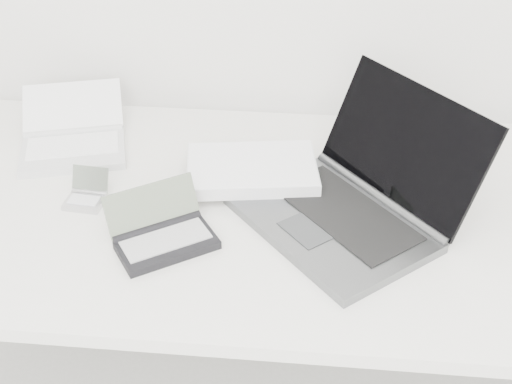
# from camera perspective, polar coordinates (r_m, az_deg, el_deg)

# --- Properties ---
(desk) EXTENTS (1.60, 0.80, 0.73)m
(desk) POSITION_cam_1_polar(r_m,az_deg,el_deg) (1.53, 1.26, -2.46)
(desk) COLOR white
(desk) RESTS_ON ground
(laptop_large) EXTENTS (0.64, 0.54, 0.24)m
(laptop_large) POSITION_cam_1_polar(r_m,az_deg,el_deg) (1.48, 5.04, 0.20)
(laptop_large) COLOR #5E6063
(laptop_large) RESTS_ON desk
(netbook_open_white) EXTENTS (0.31, 0.35, 0.08)m
(netbook_open_white) POSITION_cam_1_polar(r_m,az_deg,el_deg) (1.74, -14.43, 4.16)
(netbook_open_white) COLOR silver
(netbook_open_white) RESTS_ON desk
(pda_silver) EXTENTS (0.09, 0.10, 0.06)m
(pda_silver) POSITION_cam_1_polar(r_m,az_deg,el_deg) (1.55, -13.42, -0.29)
(pda_silver) COLOR silver
(pda_silver) RESTS_ON desk
(palmtop_charcoal) EXTENTS (0.23, 0.22, 0.10)m
(palmtop_charcoal) POSITION_cam_1_polar(r_m,az_deg,el_deg) (1.40, -7.48, -3.40)
(palmtop_charcoal) COLOR black
(palmtop_charcoal) RESTS_ON desk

